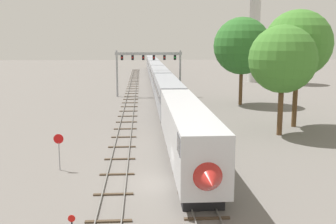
# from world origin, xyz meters

# --- Properties ---
(ground_plane) EXTENTS (400.00, 400.00, 0.00)m
(ground_plane) POSITION_xyz_m (0.00, 0.00, 0.00)
(ground_plane) COLOR slate
(track_main) EXTENTS (2.60, 200.00, 0.16)m
(track_main) POSITION_xyz_m (2.00, 60.00, 0.07)
(track_main) COLOR slate
(track_main) RESTS_ON ground
(track_near) EXTENTS (2.60, 160.00, 0.16)m
(track_near) POSITION_xyz_m (-3.50, 40.00, 0.07)
(track_near) COLOR slate
(track_near) RESTS_ON ground
(passenger_train) EXTENTS (3.04, 137.19, 4.80)m
(passenger_train) POSITION_xyz_m (2.00, 62.45, 2.61)
(passenger_train) COLOR silver
(passenger_train) RESTS_ON ground
(signal_gantry) EXTENTS (12.10, 0.49, 8.37)m
(signal_gantry) POSITION_xyz_m (-0.25, 46.11, 6.17)
(signal_gantry) COLOR #999BA0
(signal_gantry) RESTS_ON ground
(stop_sign) EXTENTS (0.76, 0.08, 2.88)m
(stop_sign) POSITION_xyz_m (-8.00, 3.45, 1.87)
(stop_sign) COLOR gray
(stop_sign) RESTS_ON ground
(trackside_tree_left) EXTENTS (7.08, 7.08, 11.62)m
(trackside_tree_left) POSITION_xyz_m (13.11, 14.10, 8.06)
(trackside_tree_left) COLOR brown
(trackside_tree_left) RESTS_ON ground
(trackside_tree_mid) EXTENTS (7.69, 7.69, 13.50)m
(trackside_tree_mid) POSITION_xyz_m (16.26, 18.17, 9.62)
(trackside_tree_mid) COLOR brown
(trackside_tree_mid) RESTS_ON ground
(trackside_tree_right) EXTENTS (8.89, 8.89, 13.69)m
(trackside_tree_right) POSITION_xyz_m (14.13, 35.35, 9.23)
(trackside_tree_right) COLOR brown
(trackside_tree_right) RESTS_ON ground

